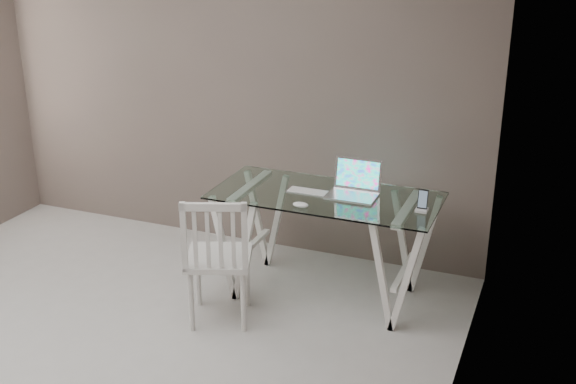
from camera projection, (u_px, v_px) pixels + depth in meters
name	position (u px, v px, depth m)	size (l,w,h in m)	color
room	(11.00, 86.00, 3.42)	(4.50, 4.52, 2.71)	#B0ADA9
desk	(325.00, 244.00, 4.91)	(1.50, 0.70, 0.75)	silver
chair	(217.00, 255.00, 4.51)	(0.52, 0.52, 0.89)	silver
laptop	(354.00, 187.00, 4.77)	(0.32, 0.27, 0.23)	silver
keyboard	(308.00, 192.00, 4.82)	(0.28, 0.12, 0.01)	silver
mouse	(301.00, 205.00, 4.56)	(0.10, 0.06, 0.03)	white
phone_dock	(422.00, 205.00, 4.50)	(0.07, 0.07, 0.14)	white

